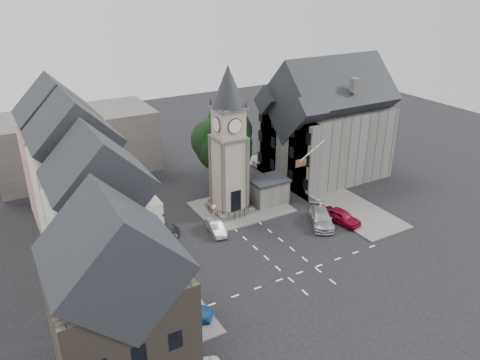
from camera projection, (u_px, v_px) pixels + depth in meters
ground at (268, 244)px, 46.20m from camera, size 120.00×120.00×0.00m
pavement_west at (126, 249)px, 45.26m from camera, size 6.00×30.00×0.14m
pavement_east at (314, 188)px, 57.94m from camera, size 6.00×26.00×0.14m
central_island at (241, 207)px, 53.18m from camera, size 10.00×8.00×0.16m
road_markings at (301, 272)px, 41.84m from camera, size 20.00×8.00×0.01m
clock_tower at (229, 143)px, 49.21m from camera, size 4.86×4.86×16.25m
stone_shelter at (268, 191)px, 53.68m from camera, size 4.30×3.30×3.08m
town_tree at (223, 136)px, 54.55m from camera, size 7.20×7.20×10.80m
warning_sign_post at (214, 211)px, 48.23m from camera, size 0.70×0.19×2.85m
terrace_pink at (63, 159)px, 49.16m from camera, size 8.10×7.60×12.80m
terrace_cream at (80, 187)px, 42.82m from camera, size 8.10×7.60×12.80m
terrace_tudor at (104, 228)px, 36.65m from camera, size 8.10×7.60×12.00m
building_sw_stone at (120, 309)px, 29.18m from camera, size 8.60×7.60×10.40m
backdrop_west at (76, 143)px, 61.31m from camera, size 20.00×10.00×8.00m
east_building at (325, 129)px, 59.41m from camera, size 14.40×11.40×12.60m
east_boundary_wall at (287, 184)px, 58.11m from camera, size 0.40×16.00×0.90m
flagpole at (312, 151)px, 50.13m from camera, size 3.68×0.10×2.74m
car_west_blue at (185, 311)px, 35.94m from camera, size 4.55×3.79×1.46m
car_west_silver at (142, 250)px, 43.84m from camera, size 4.79×3.03×1.49m
car_west_grey at (157, 230)px, 47.43m from camera, size 4.97×4.08×1.26m
car_island_silver at (216, 227)px, 47.93m from camera, size 1.80×3.84×1.22m
car_island_east at (321, 218)px, 49.46m from camera, size 4.34×5.60×1.52m
car_east_red at (341, 216)px, 49.78m from camera, size 2.62×4.66×1.50m
pedestrian at (320, 209)px, 51.07m from camera, size 0.63×0.43×1.68m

